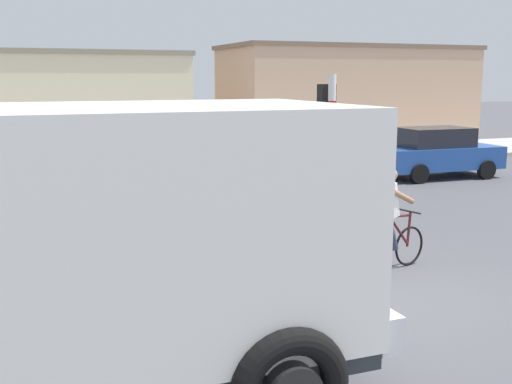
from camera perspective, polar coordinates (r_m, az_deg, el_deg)
The scene contains 9 objects.
ground_plane at distance 9.58m, azimuth 11.78°, elevation -9.16°, with size 120.00×120.00×0.00m, color #4C4C51.
sidewalk_far at distance 23.26m, azimuth -8.70°, elevation 2.56°, with size 80.00×5.00×0.16m, color #ADADA8.
truck_foreground at distance 6.01m, azimuth -16.00°, elevation -4.42°, with size 5.43×2.87×2.90m.
cyclist at distance 10.54m, azimuth 11.85°, elevation -2.48°, with size 1.68×0.61×1.72m.
traffic_light_pole at distance 10.01m, azimuth 6.55°, elevation 3.99°, with size 0.24×0.43×3.20m.
car_red_near at distance 19.05m, azimuth 3.76°, elevation 3.20°, with size 4.32×2.77×1.60m.
car_white_mid at distance 20.95m, azimuth 15.95°, elevation 3.47°, with size 4.04×1.95×1.60m.
building_mid_block at distance 29.81m, azimuth -16.21°, elevation 7.90°, with size 9.26×7.90×4.25m.
building_corner_right at distance 31.92m, azimuth 8.15°, elevation 8.71°, with size 12.11×5.63×4.67m.
Camera 1 is at (-5.01, -7.53, 3.15)m, focal length 44.41 mm.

